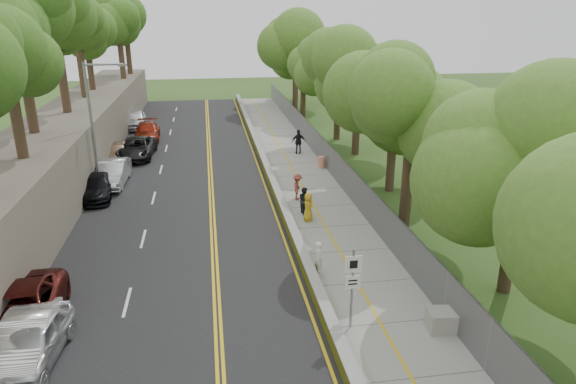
# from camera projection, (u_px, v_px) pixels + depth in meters

# --- Properties ---
(ground) EXTENTS (140.00, 140.00, 0.00)m
(ground) POSITION_uv_depth(u_px,v_px,m) (306.00, 288.00, 21.28)
(ground) COLOR #33511E
(ground) RESTS_ON ground
(road) EXTENTS (11.20, 66.00, 0.04)m
(road) POSITION_uv_depth(u_px,v_px,m) (185.00, 181.00, 34.44)
(road) COLOR black
(road) RESTS_ON ground
(sidewalk) EXTENTS (4.20, 66.00, 0.05)m
(sidewalk) POSITION_uv_depth(u_px,v_px,m) (301.00, 176.00, 35.61)
(sidewalk) COLOR gray
(sidewalk) RESTS_ON ground
(jersey_barrier) EXTENTS (0.42, 66.00, 0.60)m
(jersey_barrier) POSITION_uv_depth(u_px,v_px,m) (268.00, 173.00, 35.17)
(jersey_barrier) COLOR #C6D614
(jersey_barrier) RESTS_ON ground
(rock_embankment) EXTENTS (5.00, 66.00, 4.00)m
(rock_embankment) POSITION_uv_depth(u_px,v_px,m) (53.00, 158.00, 32.58)
(rock_embankment) COLOR #595147
(rock_embankment) RESTS_ON ground
(chainlink_fence) EXTENTS (0.04, 66.00, 2.00)m
(chainlink_fence) POSITION_uv_depth(u_px,v_px,m) (331.00, 161.00, 35.59)
(chainlink_fence) COLOR slate
(chainlink_fence) RESTS_ON ground
(trees_embankment) EXTENTS (6.40, 66.00, 13.00)m
(trees_embankment) POSITION_uv_depth(u_px,v_px,m) (40.00, 17.00, 29.79)
(trees_embankment) COLOR #427522
(trees_embankment) RESTS_ON rock_embankment
(trees_fenceside) EXTENTS (7.00, 66.00, 14.00)m
(trees_fenceside) POSITION_uv_depth(u_px,v_px,m) (368.00, 72.00, 33.92)
(trees_fenceside) COLOR #59892D
(trees_fenceside) RESTS_ON ground
(streetlight) EXTENTS (2.52, 0.22, 8.00)m
(streetlight) POSITION_uv_depth(u_px,v_px,m) (95.00, 119.00, 31.21)
(streetlight) COLOR gray
(streetlight) RESTS_ON ground
(signpost) EXTENTS (0.62, 0.09, 3.10)m
(signpost) POSITION_uv_depth(u_px,v_px,m) (353.00, 280.00, 17.98)
(signpost) COLOR gray
(signpost) RESTS_ON sidewalk
(construction_barrel) EXTENTS (0.51, 0.51, 0.84)m
(construction_barrel) POSITION_uv_depth(u_px,v_px,m) (321.00, 162.00, 37.19)
(construction_barrel) COLOR #DA3C00
(construction_barrel) RESTS_ON sidewalk
(concrete_block) EXTENTS (1.21, 0.96, 0.76)m
(concrete_block) POSITION_uv_depth(u_px,v_px,m) (444.00, 320.00, 18.34)
(concrete_block) COLOR gray
(concrete_block) RESTS_ON sidewalk
(car_0) EXTENTS (2.03, 4.26, 1.41)m
(car_0) POSITION_uv_depth(u_px,v_px,m) (33.00, 342.00, 16.61)
(car_0) COLOR silver
(car_0) RESTS_ON road
(car_1) EXTENTS (1.66, 4.28, 1.39)m
(car_1) POSITION_uv_depth(u_px,v_px,m) (27.00, 340.00, 16.77)
(car_1) COLOR white
(car_1) RESTS_ON road
(car_2) EXTENTS (3.00, 5.76, 1.55)m
(car_2) POSITION_uv_depth(u_px,v_px,m) (20.00, 312.00, 18.15)
(car_2) COLOR #501713
(car_2) RESTS_ON road
(car_3) EXTENTS (2.20, 4.73, 1.34)m
(car_3) POSITION_uv_depth(u_px,v_px,m) (96.00, 187.00, 31.26)
(car_3) COLOR black
(car_3) RESTS_ON road
(car_4) EXTENTS (1.70, 3.96, 1.33)m
(car_4) POSITION_uv_depth(u_px,v_px,m) (118.00, 151.00, 39.19)
(car_4) COLOR tan
(car_4) RESTS_ON road
(car_5) EXTENTS (1.84, 4.86, 1.58)m
(car_5) POSITION_uv_depth(u_px,v_px,m) (113.00, 173.00, 33.51)
(car_5) COLOR silver
(car_5) RESTS_ON road
(car_6) EXTENTS (2.77, 5.51, 1.50)m
(car_6) POSITION_uv_depth(u_px,v_px,m) (137.00, 148.00, 39.72)
(car_6) COLOR black
(car_6) RESTS_ON road
(car_7) EXTENTS (2.33, 5.23, 1.49)m
(car_7) POSITION_uv_depth(u_px,v_px,m) (147.00, 132.00, 45.05)
(car_7) COLOR maroon
(car_7) RESTS_ON road
(car_8) EXTENTS (2.36, 5.05, 1.67)m
(car_8) POSITION_uv_depth(u_px,v_px,m) (135.00, 120.00, 49.55)
(car_8) COLOR white
(car_8) RESTS_ON road
(painter_0) EXTENTS (0.68, 0.87, 1.57)m
(painter_0) POSITION_uv_depth(u_px,v_px,m) (308.00, 207.00, 27.74)
(painter_0) COLOR gold
(painter_0) RESTS_ON sidewalk
(painter_1) EXTENTS (0.47, 0.63, 1.55)m
(painter_1) POSITION_uv_depth(u_px,v_px,m) (319.00, 258.00, 22.05)
(painter_1) COLOR white
(painter_1) RESTS_ON sidewalk
(painter_2) EXTENTS (0.73, 0.85, 1.53)m
(painter_2) POSITION_uv_depth(u_px,v_px,m) (304.00, 200.00, 28.76)
(painter_2) COLOR black
(painter_2) RESTS_ON sidewalk
(painter_3) EXTENTS (0.85, 1.16, 1.60)m
(painter_3) POSITION_uv_depth(u_px,v_px,m) (298.00, 187.00, 30.79)
(painter_3) COLOR brown
(painter_3) RESTS_ON sidewalk
(person_far) EXTENTS (1.14, 0.50, 1.93)m
(person_far) POSITION_uv_depth(u_px,v_px,m) (299.00, 142.00, 40.64)
(person_far) COLOR black
(person_far) RESTS_ON sidewalk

